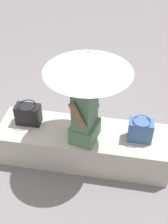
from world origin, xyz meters
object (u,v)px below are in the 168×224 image
Objects in this scene: tote_bag_canvas at (28,114)px; parasol at (88,62)px; handbag_black at (140,130)px; person_seated at (85,112)px.

parasol is at bearing -8.28° from tote_bag_canvas.
tote_bag_canvas is (-0.75, 0.11, -0.86)m from parasol.
parasol reaches higher than handbag_black.
handbag_black is 0.96× the size of tote_bag_canvas.
handbag_black is (0.63, 0.09, -0.25)m from person_seated.
handbag_black is 1.36m from tote_bag_canvas.
person_seated is 2.99× the size of tote_bag_canvas.
handbag_black is (0.61, 0.05, -0.85)m from parasol.
handbag_black reaches higher than tote_bag_canvas.
tote_bag_canvas is at bearing 177.54° from handbag_black.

